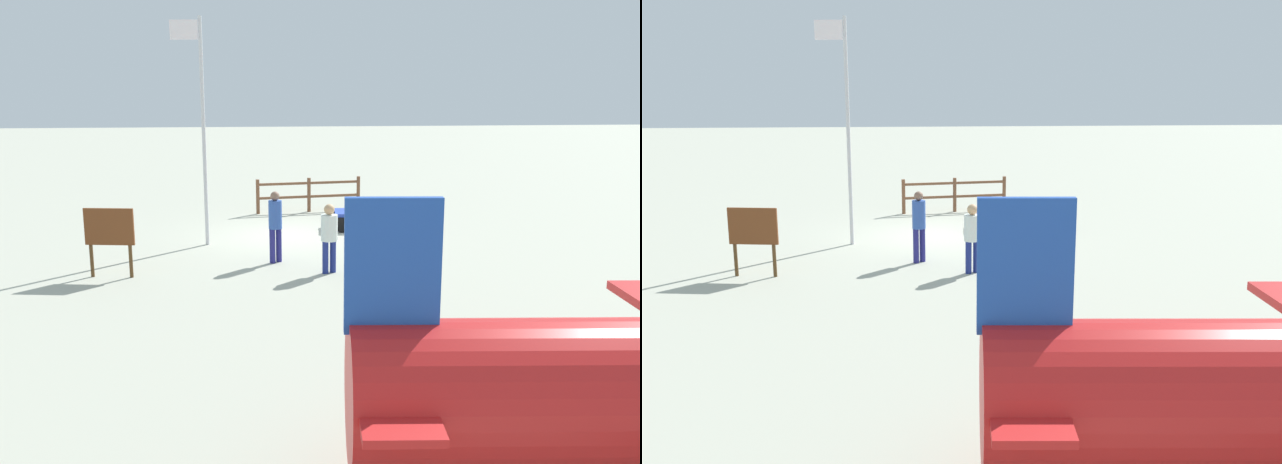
{
  "view_description": "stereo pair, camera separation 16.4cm",
  "coord_description": "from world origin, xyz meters",
  "views": [
    {
      "loc": [
        1.37,
        18.47,
        4.05
      ],
      "look_at": [
        -0.05,
        6.0,
        1.38
      ],
      "focal_mm": 37.04,
      "sensor_mm": 36.0,
      "label": 1
    },
    {
      "loc": [
        1.21,
        18.49,
        4.05
      ],
      "look_at": [
        -0.05,
        6.0,
        1.38
      ],
      "focal_mm": 37.04,
      "sensor_mm": 36.0,
      "label": 2
    }
  ],
  "objects": [
    {
      "name": "ground_plane",
      "position": [
        0.0,
        0.0,
        0.0
      ],
      "size": [
        120.0,
        120.0,
        0.0
      ],
      "primitive_type": "plane",
      "color": "#AEB09C"
    },
    {
      "name": "luggage_cart",
      "position": [
        -2.13,
        -0.73,
        0.41
      ],
      "size": [
        2.07,
        1.37,
        0.54
      ],
      "color": "blue",
      "rests_on": "ground"
    },
    {
      "name": "suitcase_olive",
      "position": [
        -2.33,
        -1.18,
        0.69
      ],
      "size": [
        0.56,
        0.36,
        0.29
      ],
      "color": "black",
      "rests_on": "luggage_cart"
    },
    {
      "name": "suitcase_maroon",
      "position": [
        -2.88,
        -0.57,
        0.69
      ],
      "size": [
        0.69,
        0.5,
        0.29
      ],
      "color": "gray",
      "rests_on": "luggage_cart"
    },
    {
      "name": "suitcase_dark",
      "position": [
        -2.74,
        -0.29,
        0.71
      ],
      "size": [
        0.59,
        0.45,
        0.32
      ],
      "color": "maroon",
      "rests_on": "luggage_cart"
    },
    {
      "name": "suitcase_tan",
      "position": [
        -2.32,
        -0.33,
        0.68
      ],
      "size": [
        0.54,
        0.45,
        0.27
      ],
      "color": "black",
      "rests_on": "luggage_cart"
    },
    {
      "name": "worker_lead",
      "position": [
        -0.48,
        4.05,
        0.94
      ],
      "size": [
        0.5,
        0.5,
        1.59
      ],
      "color": "navy",
      "rests_on": "ground"
    },
    {
      "name": "worker_trailing",
      "position": [
        0.69,
        2.97,
        1.0
      ],
      "size": [
        0.45,
        0.45,
        1.73
      ],
      "color": "navy",
      "rests_on": "ground"
    },
    {
      "name": "flagpole",
      "position": [
        2.49,
        0.86,
        3.35
      ],
      "size": [
        0.81,
        0.15,
        5.93
      ],
      "color": "silver",
      "rests_on": "ground"
    },
    {
      "name": "signboard",
      "position": [
        4.38,
        3.86,
        1.03
      ],
      "size": [
        1.1,
        0.24,
        1.56
      ],
      "color": "#4C3319",
      "rests_on": "ground"
    },
    {
      "name": "wooden_fence",
      "position": [
        -0.78,
        -3.8,
        0.67
      ],
      "size": [
        3.62,
        0.58,
        1.17
      ],
      "color": "brown",
      "rests_on": "ground"
    }
  ]
}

